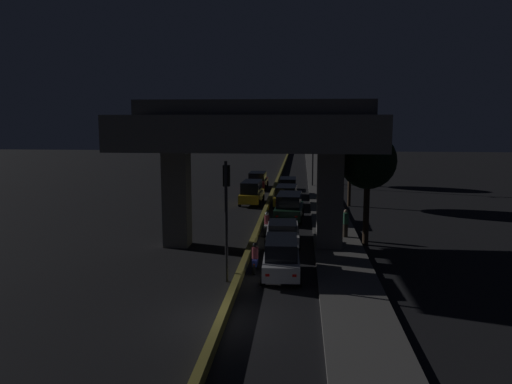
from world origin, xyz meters
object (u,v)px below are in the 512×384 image
Objects in this scene: traffic_light_left_of_median at (226,200)px; car_taxi_yellow_lead_oncoming at (252,192)px; car_silver_fifth at (288,187)px; pedestrian_on_sidewalk at (346,223)px; car_white_second at (283,232)px; motorcycle_blue_filtering_near at (255,259)px; motorcycle_white_filtering_mid at (267,225)px; street_lamp at (310,144)px; car_white_lead at (281,257)px; car_dark_red_second_oncoming at (258,180)px; car_taxi_yellow_fourth at (286,196)px; car_dark_green_third at (289,206)px.

traffic_light_left_of_median is 1.19× the size of car_taxi_yellow_lead_oncoming.
car_silver_fifth is 0.84× the size of car_taxi_yellow_lead_oncoming.
pedestrian_on_sidewalk is (4.04, -17.13, 0.08)m from car_silver_fifth.
car_white_second is 5.72m from motorcycle_blue_filtering_near.
car_taxi_yellow_lead_oncoming is 2.46× the size of motorcycle_white_filtering_mid.
motorcycle_blue_filtering_near is 0.88× the size of motorcycle_white_filtering_mid.
car_silver_fifth is 16.28m from motorcycle_white_filtering_mid.
street_lamp is (4.25, 32.94, 0.96)m from traffic_light_left_of_median.
car_taxi_yellow_lead_oncoming is at bearing 11.25° from car_white_second.
car_white_second is at bearing -94.35° from street_lamp.
car_white_lead reaches higher than car_white_second.
street_lamp is 1.65× the size of car_dark_red_second_oncoming.
traffic_light_left_of_median reaches higher than car_white_second.
car_dark_red_second_oncoming is 21.84m from motorcycle_white_filtering_mid.
car_taxi_yellow_fourth is 12.10m from pedestrian_on_sidewalk.
traffic_light_left_of_median is 31.38m from car_dark_red_second_oncoming.
motorcycle_blue_filtering_near is at bearing 58.98° from car_white_lead.
motorcycle_blue_filtering_near is at bearing 179.51° from car_taxi_yellow_fourth.
car_taxi_yellow_fourth is at bearing -99.38° from street_lamp.
motorcycle_blue_filtering_near is (-1.34, -12.62, -0.42)m from car_dark_green_third.
car_white_second is at bearing -176.71° from car_taxi_yellow_fourth.
traffic_light_left_of_median is 26.02m from car_silver_fifth.
car_white_second is (-1.96, -25.70, -4.01)m from street_lamp.
car_white_lead is 6.35m from car_white_second.
motorcycle_white_filtering_mid is (-0.94, -10.54, -0.32)m from car_taxi_yellow_fourth.
traffic_light_left_of_median is at bearing 160.51° from car_white_second.
motorcycle_white_filtering_mid is at bearing -97.47° from street_lamp.
car_silver_fifth is (-0.38, 24.89, -0.02)m from car_white_lead.
car_dark_red_second_oncoming reaches higher than car_white_second.
car_dark_green_third is 12.70m from motorcycle_blue_filtering_near.
street_lamp is 24.64m from pedestrian_on_sidewalk.
car_taxi_yellow_fourth is 18.46m from motorcycle_blue_filtering_near.
car_dark_green_third is 6.68m from pedestrian_on_sidewalk.
car_white_lead is 24.90m from car_silver_fifth.
car_taxi_yellow_fourth is at bearing 109.33° from pedestrian_on_sidewalk.
motorcycle_white_filtering_mid is (-1.29, 8.64, -0.34)m from car_white_lead.
car_dark_red_second_oncoming is (-0.36, 10.09, -0.16)m from car_taxi_yellow_lead_oncoming.
car_silver_fifth is at bearing -2.30° from motorcycle_blue_filtering_near.
car_taxi_yellow_lead_oncoming is (-3.05, -4.65, 0.12)m from car_silver_fifth.
car_dark_red_second_oncoming is at bearing -162.83° from street_lamp.
car_white_second is 2.88× the size of motorcycle_blue_filtering_near.
traffic_light_left_of_median is 14.72m from car_dark_green_third.
car_dark_green_third is (0.02, 13.36, 0.07)m from car_white_lead.
street_lamp reaches higher than car_taxi_yellow_lead_oncoming.
car_dark_red_second_oncoming is 23.77m from pedestrian_on_sidewalk.
pedestrian_on_sidewalk is at bearing 31.55° from car_taxi_yellow_lead_oncoming.
traffic_light_left_of_median is 1.15× the size of car_dark_red_second_oncoming.
car_taxi_yellow_fourth is 1.09× the size of car_silver_fifth.
car_dark_red_second_oncoming is (-3.41, 5.44, -0.04)m from car_silver_fifth.
car_taxi_yellow_fourth reaches higher than motorcycle_blue_filtering_near.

